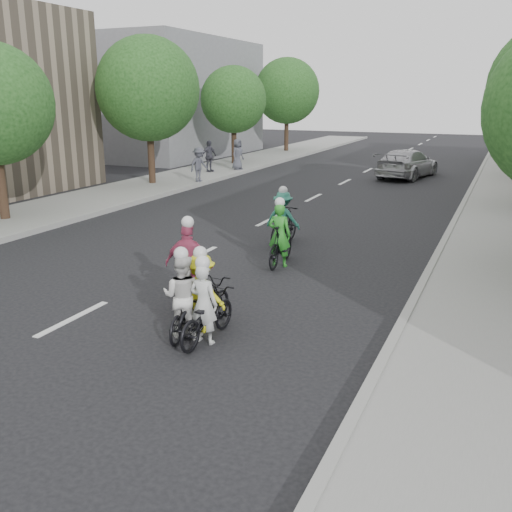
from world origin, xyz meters
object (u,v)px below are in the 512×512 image
Objects in this scene: cyclist_2 at (184,304)px; spectator_2 at (238,154)px; cyclist_5 at (203,299)px; spectator_1 at (209,156)px; follow_car_lead at (407,164)px; cyclist_4 at (191,272)px; spectator_0 at (199,165)px; cyclist_3 at (206,313)px; follow_car_trail at (409,159)px; cyclist_0 at (280,241)px; cyclist_1 at (283,222)px.

cyclist_2 is 22.84m from spectator_2.
cyclist_5 is (0.18, 0.35, -0.00)m from cyclist_2.
follow_car_lead is at bearing -52.20° from spectator_1.
cyclist_4 is at bearing 98.61° from follow_car_lead.
cyclist_3 is at bearing -132.82° from spectator_0.
cyclist_4 is at bearing 98.68° from follow_car_trail.
spectator_1 is (-10.02, 14.61, 0.37)m from cyclist_0.
cyclist_0 is 17.84m from follow_car_lead.
cyclist_4 is 20.31m from spectator_1.
follow_car_trail is 2.21× the size of spectator_0.
cyclist_3 is (1.23, -6.91, -0.15)m from cyclist_1.
cyclist_2 is 0.40m from cyclist_5.
follow_car_lead is (0.85, 15.86, 0.06)m from cyclist_1.
follow_car_lead is (-0.37, 22.78, 0.21)m from cyclist_3.
follow_car_lead is (-0.07, 22.35, 0.14)m from cyclist_5.
cyclist_4 is at bearing -48.04° from cyclist_5.
cyclist_2 is 22.70m from follow_car_lead.
spectator_0 reaches higher than cyclist_3.
cyclist_3 is at bearing -131.45° from spectator_1.
cyclist_2 is (0.74, -6.84, -0.08)m from cyclist_1.
cyclist_2 is 18.22m from spectator_0.
cyclist_5 reaches higher than follow_car_lead.
spectator_1 is at bearing -59.27° from cyclist_5.
spectator_1 is at bearing -59.57° from cyclist_3.
follow_car_lead is at bearing -93.74° from cyclist_0.
spectator_0 is at bearing 48.04° from follow_car_lead.
cyclist_2 is 21.92m from spectator_1.
cyclist_5 reaches higher than follow_car_trail.
spectator_2 is (-9.00, 16.11, 0.37)m from cyclist_0.
cyclist_5 is 1.04× the size of spectator_1.
cyclist_1 is 1.06× the size of cyclist_3.
cyclist_3 is (0.54, -4.93, -0.10)m from cyclist_0.
cyclist_2 is 1.04× the size of spectator_0.
spectator_2 reaches higher than follow_car_trail.
cyclist_3 is 1.03× the size of spectator_1.
spectator_0 is (-8.69, 11.12, 0.35)m from cyclist_0.
cyclist_5 is (-0.30, 0.43, 0.06)m from cyclist_3.
cyclist_1 is 1.09× the size of spectator_2.
cyclist_1 is at bearing -94.48° from cyclist_2.
follow_car_lead is 2.96× the size of spectator_2.
cyclist_4 is 21.27m from follow_car_lead.
follow_car_trail is at bearing -70.96° from follow_car_lead.
cyclist_3 is at bearing 101.77° from follow_car_lead.
cyclist_3 is 0.92× the size of cyclist_4.
cyclist_1 is 6.55m from cyclist_5.
spectator_1 is (-10.56, 19.54, 0.48)m from cyclist_3.
cyclist_2 is 1.01× the size of spectator_2.
cyclist_1 reaches higher than follow_car_trail.
cyclist_1 reaches higher than cyclist_3.
cyclist_1 is 15.70m from spectator_1.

